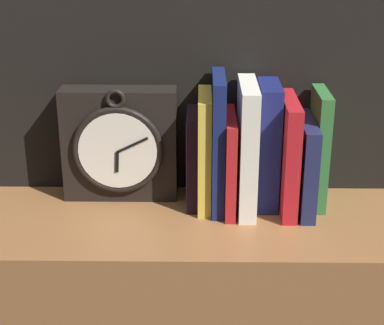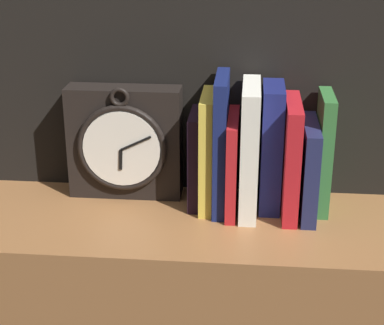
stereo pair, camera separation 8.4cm
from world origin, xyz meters
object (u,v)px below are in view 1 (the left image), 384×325
at_px(book_slot1_yellow, 205,151).
at_px(book_slot8_green, 319,149).
at_px(book_slot3_red, 230,162).
at_px(book_slot0_black, 192,158).
at_px(book_slot7_navy, 305,165).
at_px(book_slot4_white, 247,147).
at_px(clock, 120,145).
at_px(book_slot5_navy, 268,145).
at_px(book_slot6_red, 288,155).
at_px(book_slot2_navy, 218,143).

relative_size(book_slot1_yellow, book_slot8_green, 0.99).
bearing_deg(book_slot3_red, book_slot8_green, 6.52).
xyz_separation_m(book_slot1_yellow, book_slot8_green, (0.22, 0.01, 0.00)).
distance_m(book_slot0_black, book_slot7_navy, 0.21).
height_order(book_slot0_black, book_slot4_white, book_slot4_white).
bearing_deg(book_slot4_white, book_slot8_green, 8.50).
relative_size(clock, book_slot3_red, 1.26).
bearing_deg(book_slot5_navy, book_slot0_black, 179.91).
relative_size(book_slot1_yellow, book_slot6_red, 1.03).
bearing_deg(book_slot8_green, clock, 176.77).
bearing_deg(book_slot4_white, book_slot7_navy, -0.61).
bearing_deg(book_slot4_white, book_slot6_red, -0.84).
relative_size(book_slot4_white, book_slot8_green, 1.09).
xyz_separation_m(clock, book_slot4_white, (0.24, -0.04, 0.01)).
bearing_deg(clock, book_slot7_navy, -6.99).
height_order(book_slot0_black, book_slot7_navy, book_slot0_black).
xyz_separation_m(book_slot1_yellow, book_slot5_navy, (0.12, 0.01, 0.01)).
distance_m(book_slot3_red, book_slot8_green, 0.17).
bearing_deg(book_slot4_white, book_slot3_red, 177.69).
bearing_deg(book_slot3_red, book_slot0_black, 164.77).
relative_size(book_slot2_navy, book_slot3_red, 1.40).
relative_size(clock, book_slot4_white, 0.94).
xyz_separation_m(book_slot1_yellow, book_slot3_red, (0.05, -0.01, -0.02)).
distance_m(book_slot1_yellow, book_slot4_white, 0.08).
bearing_deg(book_slot1_yellow, book_slot6_red, -4.94).
bearing_deg(book_slot8_green, book_slot3_red, -173.48).
bearing_deg(book_slot5_navy, book_slot1_yellow, -176.14).
relative_size(book_slot2_navy, book_slot6_red, 1.19).
bearing_deg(book_slot3_red, book_slot6_red, -1.27).
relative_size(book_slot1_yellow, book_slot4_white, 0.91).
bearing_deg(book_slot0_black, book_slot2_navy, -15.29).
distance_m(book_slot2_navy, book_slot7_navy, 0.17).
distance_m(clock, book_slot7_navy, 0.36).
height_order(book_slot0_black, book_slot6_red, book_slot6_red).
distance_m(book_slot2_navy, book_slot4_white, 0.05).
bearing_deg(book_slot5_navy, book_slot6_red, -30.90).
relative_size(book_slot4_white, book_slot7_navy, 1.39).
bearing_deg(clock, book_slot4_white, -9.83).
relative_size(book_slot0_black, book_slot7_navy, 1.05).
relative_size(book_slot3_red, book_slot5_navy, 0.77).
relative_size(book_slot0_black, book_slot5_navy, 0.77).
xyz_separation_m(book_slot5_navy, book_slot7_navy, (0.07, -0.02, -0.03)).
xyz_separation_m(clock, book_slot2_navy, (0.19, -0.03, 0.02)).
height_order(book_slot1_yellow, book_slot4_white, book_slot4_white).
bearing_deg(book_slot0_black, clock, 171.31).
bearing_deg(book_slot3_red, clock, 169.08).
height_order(book_slot0_black, book_slot8_green, book_slot8_green).
relative_size(book_slot0_black, book_slot8_green, 0.81).
bearing_deg(book_slot5_navy, book_slot8_green, 0.16).
bearing_deg(book_slot8_green, book_slot0_black, -179.99).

